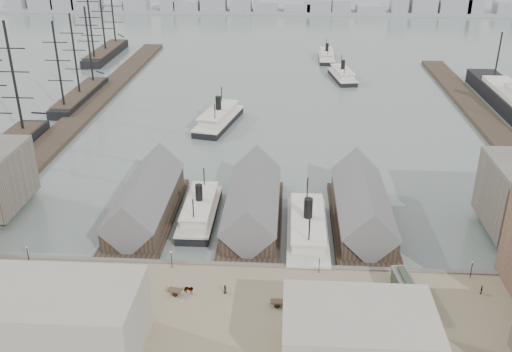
# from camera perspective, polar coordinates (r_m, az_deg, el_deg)

# --- Properties ---
(ground) EXTENTS (900.00, 900.00, 0.00)m
(ground) POSITION_cam_1_polar(r_m,az_deg,el_deg) (124.49, -0.85, -8.33)
(ground) COLOR #586561
(ground) RESTS_ON ground
(quay) EXTENTS (180.00, 30.00, 2.00)m
(quay) POSITION_cam_1_polar(r_m,az_deg,el_deg) (107.75, -1.68, -13.71)
(quay) COLOR #7A6D52
(quay) RESTS_ON ground
(seawall) EXTENTS (180.00, 1.20, 2.30)m
(seawall) POSITION_cam_1_polar(r_m,az_deg,el_deg) (119.54, -1.05, -9.24)
(seawall) COLOR #59544C
(seawall) RESTS_ON ground
(west_wharf) EXTENTS (10.00, 220.00, 1.60)m
(west_wharf) POSITION_cam_1_polar(r_m,az_deg,el_deg) (227.80, -16.32, 6.66)
(west_wharf) COLOR #2D231C
(west_wharf) RESTS_ON ground
(east_wharf) EXTENTS (10.00, 180.00, 1.60)m
(east_wharf) POSITION_cam_1_polar(r_m,az_deg,el_deg) (216.75, 22.18, 4.89)
(east_wharf) COLOR #2D231C
(east_wharf) RESTS_ON ground
(ferry_shed_west) EXTENTS (14.00, 42.00, 12.60)m
(ferry_shed_west) POSITION_cam_1_polar(r_m,az_deg,el_deg) (140.64, -10.98, -2.48)
(ferry_shed_west) COLOR #2D231C
(ferry_shed_west) RESTS_ON ground
(ferry_shed_center) EXTENTS (14.00, 42.00, 12.60)m
(ferry_shed_center) POSITION_cam_1_polar(r_m,az_deg,el_deg) (136.66, -0.34, -2.83)
(ferry_shed_center) COLOR #2D231C
(ferry_shed_center) RESTS_ON ground
(ferry_shed_east) EXTENTS (14.00, 42.00, 12.60)m
(ferry_shed_east) POSITION_cam_1_polar(r_m,az_deg,el_deg) (137.57, 10.55, -3.09)
(ferry_shed_east) COLOR #2D231C
(ferry_shed_east) RESTS_ON ground
(street_bldg_center) EXTENTS (24.00, 16.00, 10.00)m
(street_bldg_center) POSITION_cam_1_polar(r_m,az_deg,el_deg) (95.09, 10.17, -15.65)
(street_bldg_center) COLOR gray
(street_bldg_center) RESTS_ON quay
(street_bldg_west) EXTENTS (30.00, 16.00, 12.00)m
(street_bldg_west) POSITION_cam_1_polar(r_m,az_deg,el_deg) (101.21, -20.04, -13.40)
(street_bldg_west) COLOR gray
(street_bldg_west) RESTS_ON quay
(lamp_post_far_w) EXTENTS (0.44, 0.44, 3.92)m
(lamp_post_far_w) POSITION_cam_1_polar(r_m,az_deg,el_deg) (127.42, -21.90, -7.01)
(lamp_post_far_w) COLOR black
(lamp_post_far_w) RESTS_ON quay
(lamp_post_near_w) EXTENTS (0.44, 0.44, 3.92)m
(lamp_post_near_w) POSITION_cam_1_polar(r_m,az_deg,el_deg) (118.08, -8.48, -7.95)
(lamp_post_near_w) COLOR black
(lamp_post_near_w) RESTS_ON quay
(lamp_post_near_e) EXTENTS (0.44, 0.44, 3.92)m
(lamp_post_near_e) POSITION_cam_1_polar(r_m,az_deg,el_deg) (115.98, 6.36, -8.48)
(lamp_post_near_e) COLOR black
(lamp_post_near_e) RESTS_ON quay
(lamp_post_far_e) EXTENTS (0.44, 0.44, 3.92)m
(lamp_post_far_e) POSITION_cam_1_polar(r_m,az_deg,el_deg) (121.48, 20.79, -8.46)
(lamp_post_far_e) COLOR black
(lamp_post_far_e) RESTS_ON quay
(far_shore) EXTENTS (500.00, 40.00, 15.72)m
(far_shore) POSITION_cam_1_polar(r_m,az_deg,el_deg) (442.78, 2.24, 16.52)
(far_shore) COLOR gray
(far_shore) RESTS_ON ground
(ferry_docked_west) EXTENTS (8.01, 26.71, 9.54)m
(ferry_docked_west) POSITION_cam_1_polar(r_m,az_deg,el_deg) (139.87, -5.64, -3.38)
(ferry_docked_west) COLOR black
(ferry_docked_west) RESTS_ON ground
(ferry_docked_east) EXTENTS (9.19, 30.62, 10.94)m
(ferry_docked_east) POSITION_cam_1_polar(r_m,az_deg,el_deg) (130.93, 5.15, -5.31)
(ferry_docked_east) COLOR black
(ferry_docked_east) RESTS_ON ground
(ferry_open_near) EXTENTS (15.45, 32.09, 11.02)m
(ferry_open_near) POSITION_cam_1_polar(r_m,az_deg,el_deg) (201.45, -3.74, 5.82)
(ferry_open_near) COLOR black
(ferry_open_near) RESTS_ON ground
(ferry_open_mid) EXTENTS (12.04, 27.02, 9.32)m
(ferry_open_mid) POSITION_cam_1_polar(r_m,az_deg,el_deg) (261.36, 8.63, 9.98)
(ferry_open_mid) COLOR black
(ferry_open_mid) RESTS_ON ground
(ferry_open_far) EXTENTS (7.84, 25.29, 9.00)m
(ferry_open_far) POSITION_cam_1_polar(r_m,az_deg,el_deg) (296.53, 7.07, 11.82)
(ferry_open_far) COLOR black
(ferry_open_far) RESTS_ON ground
(sailing_ship_mid) EXTENTS (8.27, 47.79, 34.00)m
(sailing_ship_mid) POSITION_cam_1_polar(r_m,az_deg,el_deg) (238.13, -17.18, 7.74)
(sailing_ship_mid) COLOR black
(sailing_ship_mid) RESTS_ON ground
(sailing_ship_far) EXTENTS (9.37, 52.06, 38.53)m
(sailing_ship_far) POSITION_cam_1_polar(r_m,az_deg,el_deg) (311.17, -14.79, 11.95)
(sailing_ship_far) COLOR black
(sailing_ship_far) RESTS_ON ground
(tram) EXTENTS (4.43, 11.67, 4.05)m
(tram) POSITION_cam_1_polar(r_m,az_deg,el_deg) (111.86, 14.80, -11.05)
(tram) COLOR black
(tram) RESTS_ON quay
(horse_cart_left) EXTENTS (4.89, 2.97, 1.72)m
(horse_cart_left) POSITION_cam_1_polar(r_m,az_deg,el_deg) (118.18, -21.27, -10.64)
(horse_cart_left) COLOR black
(horse_cart_left) RESTS_ON quay
(horse_cart_center) EXTENTS (5.06, 2.05, 1.73)m
(horse_cart_center) POSITION_cam_1_polar(r_m,az_deg,el_deg) (111.38, -7.10, -11.26)
(horse_cart_center) COLOR black
(horse_cart_center) RESTS_ON quay
(horse_cart_right) EXTENTS (4.62, 1.67, 1.59)m
(horse_cart_right) POSITION_cam_1_polar(r_m,az_deg,el_deg) (107.63, 3.21, -12.57)
(horse_cart_right) COLOR black
(horse_cart_right) RESTS_ON quay
(pedestrian_0) EXTENTS (0.66, 0.76, 1.75)m
(pedestrian_0) POSITION_cam_1_polar(r_m,az_deg,el_deg) (125.52, -22.86, -8.69)
(pedestrian_0) COLOR black
(pedestrian_0) RESTS_ON quay
(pedestrian_1) EXTENTS (1.03, 1.02, 1.67)m
(pedestrian_1) POSITION_cam_1_polar(r_m,az_deg,el_deg) (112.95, -18.93, -12.05)
(pedestrian_1) COLOR black
(pedestrian_1) RESTS_ON quay
(pedestrian_2) EXTENTS (1.13, 0.77, 1.62)m
(pedestrian_2) POSITION_cam_1_polar(r_m,az_deg,el_deg) (117.02, -12.83, -9.80)
(pedestrian_2) COLOR black
(pedestrian_2) RESTS_ON quay
(pedestrian_3) EXTENTS (0.79, 1.05, 1.66)m
(pedestrian_3) POSITION_cam_1_polar(r_m,az_deg,el_deg) (106.30, -10.64, -13.57)
(pedestrian_3) COLOR black
(pedestrian_3) RESTS_ON quay
(pedestrian_4) EXTENTS (0.69, 0.94, 1.78)m
(pedestrian_4) POSITION_cam_1_polar(r_m,az_deg,el_deg) (110.88, -3.11, -11.24)
(pedestrian_4) COLOR black
(pedestrian_4) RESTS_ON quay
(pedestrian_5) EXTENTS (0.76, 0.69, 1.71)m
(pedestrian_5) POSITION_cam_1_polar(r_m,az_deg,el_deg) (104.74, 4.11, -13.79)
(pedestrian_5) COLOR black
(pedestrian_5) RESTS_ON quay
(pedestrian_6) EXTENTS (0.87, 0.95, 1.56)m
(pedestrian_6) POSITION_cam_1_polar(r_m,az_deg,el_deg) (113.40, 11.22, -10.90)
(pedestrian_6) COLOR black
(pedestrian_6) RESTS_ON quay
(pedestrian_7) EXTENTS (1.07, 1.20, 1.62)m
(pedestrian_7) POSITION_cam_1_polar(r_m,az_deg,el_deg) (108.62, 15.81, -13.25)
(pedestrian_7) COLOR black
(pedestrian_7) RESTS_ON quay
(pedestrian_8) EXTENTS (0.73, 1.09, 1.72)m
(pedestrian_8) POSITION_cam_1_polar(r_m,az_deg,el_deg) (118.73, 21.62, -10.52)
(pedestrian_8) COLOR black
(pedestrian_8) RESTS_ON quay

